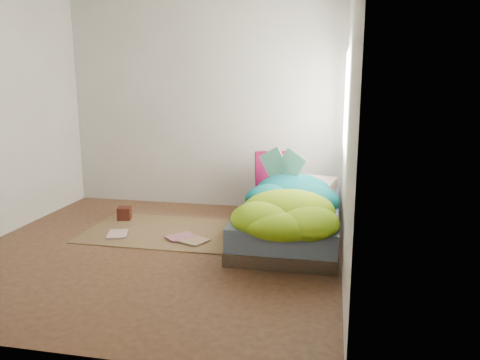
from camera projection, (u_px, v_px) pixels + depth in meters
name	position (u px, v px, depth m)	size (l,w,h in m)	color
ground	(156.00, 250.00, 4.50)	(3.50, 3.50, 0.00)	#422619
room_walls	(151.00, 78.00, 4.16)	(3.54, 3.54, 2.62)	beige
bed	(290.00, 220.00, 4.92)	(1.00, 2.00, 0.34)	#32261B
duvet	(289.00, 193.00, 4.63)	(0.96, 1.84, 0.34)	#065268
rug	(162.00, 231.00, 5.05)	(1.60, 1.10, 0.01)	brown
pillow_floral	(309.00, 185.00, 5.46)	(0.58, 0.36, 0.13)	white
pillow_magenta	(274.00, 171.00, 5.49)	(0.45, 0.14, 0.45)	#490426
open_book	(283.00, 154.00, 5.08)	(0.44, 0.10, 0.27)	green
wooden_box	(124.00, 213.00, 5.45)	(0.15, 0.15, 0.15)	#38170C
floor_book_a	(108.00, 234.00, 4.90)	(0.20, 0.28, 0.02)	beige
floor_book_b	(176.00, 235.00, 4.89)	(0.21, 0.28, 0.03)	#C16F89
floor_book_c	(184.00, 243.00, 4.62)	(0.23, 0.32, 0.02)	tan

